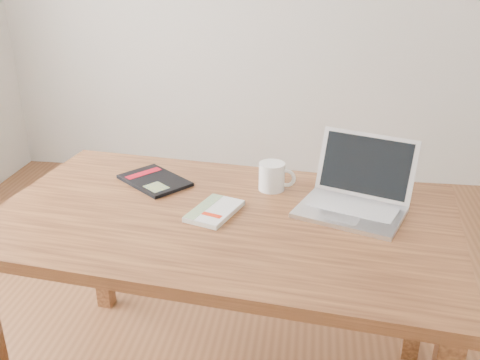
# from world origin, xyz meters

# --- Properties ---
(room) EXTENTS (4.04, 4.04, 2.70)m
(room) POSITION_xyz_m (-0.07, 0.00, 1.36)
(room) COLOR brown
(room) RESTS_ON ground
(desk) EXTENTS (1.60, 1.03, 0.75)m
(desk) POSITION_xyz_m (-0.09, -0.12, 0.66)
(desk) COLOR brown
(desk) RESTS_ON ground
(white_guidebook) EXTENTS (0.18, 0.23, 0.02)m
(white_guidebook) POSITION_xyz_m (-0.11, -0.12, 0.76)
(white_guidebook) COLOR silver
(white_guidebook) RESTS_ON desk
(black_guidebook) EXTENTS (0.31, 0.30, 0.01)m
(black_guidebook) POSITION_xyz_m (-0.38, 0.10, 0.76)
(black_guidebook) COLOR black
(black_guidebook) RESTS_ON desk
(laptop) EXTENTS (0.42, 0.40, 0.23)m
(laptop) POSITION_xyz_m (0.34, -0.01, 0.80)
(laptop) COLOR silver
(laptop) RESTS_ON desk
(coffee_mug) EXTENTS (0.13, 0.09, 0.10)m
(coffee_mug) POSITION_xyz_m (0.06, 0.10, 0.80)
(coffee_mug) COLOR white
(coffee_mug) RESTS_ON desk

